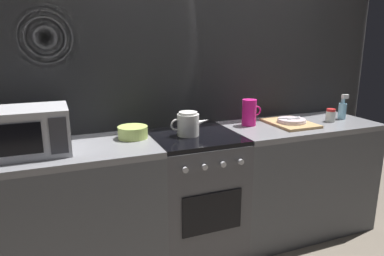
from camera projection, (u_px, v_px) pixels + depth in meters
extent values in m
plane|color=#6B6054|center=(194.00, 249.00, 2.68)|extent=(8.00, 8.00, 0.00)
cube|color=gray|center=(178.00, 86.00, 2.67)|extent=(3.60, 0.05, 2.40)
cube|color=#BCBCC1|center=(179.00, 86.00, 2.65)|extent=(3.58, 0.01, 2.39)
cube|color=#515459|center=(64.00, 220.00, 2.25)|extent=(1.20, 0.60, 0.86)
cube|color=gray|center=(57.00, 153.00, 2.14)|extent=(1.20, 0.60, 0.04)
cube|color=#4C4C51|center=(195.00, 196.00, 2.57)|extent=(0.60, 0.60, 0.87)
cube|color=black|center=(195.00, 137.00, 2.46)|extent=(0.59, 0.59, 0.03)
cube|color=black|center=(212.00, 213.00, 2.30)|extent=(0.42, 0.01, 0.28)
cylinder|color=#B7B7BC|center=(185.00, 170.00, 2.13)|extent=(0.04, 0.02, 0.04)
cylinder|color=#B7B7BC|center=(205.00, 167.00, 2.18)|extent=(0.04, 0.02, 0.04)
cylinder|color=#B7B7BC|center=(223.00, 164.00, 2.22)|extent=(0.04, 0.02, 0.04)
cylinder|color=#B7B7BC|center=(241.00, 162.00, 2.27)|extent=(0.04, 0.02, 0.04)
cube|color=#515459|center=(296.00, 179.00, 2.90)|extent=(1.20, 0.60, 0.86)
cube|color=gray|center=(300.00, 126.00, 2.79)|extent=(1.20, 0.60, 0.04)
cube|color=#B2B2B7|center=(27.00, 131.00, 2.03)|extent=(0.46, 0.34, 0.27)
cube|color=black|center=(14.00, 140.00, 1.85)|extent=(0.28, 0.01, 0.17)
cube|color=#333338|center=(59.00, 136.00, 1.93)|extent=(0.09, 0.01, 0.21)
cylinder|color=white|center=(188.00, 125.00, 2.43)|extent=(0.15, 0.15, 0.15)
cylinder|color=white|center=(188.00, 113.00, 2.40)|extent=(0.13, 0.13, 0.02)
cone|color=white|center=(203.00, 121.00, 2.46)|extent=(0.10, 0.04, 0.05)
torus|color=white|center=(176.00, 125.00, 2.39)|extent=(0.08, 0.01, 0.08)
cylinder|color=#B7D166|center=(133.00, 132.00, 2.37)|extent=(0.20, 0.20, 0.08)
cylinder|color=#E5197A|center=(249.00, 113.00, 2.70)|extent=(0.11, 0.11, 0.20)
torus|color=#E5197A|center=(257.00, 111.00, 2.72)|extent=(0.08, 0.01, 0.08)
cube|color=tan|center=(290.00, 123.00, 2.75)|extent=(0.30, 0.40, 0.02)
cylinder|color=silver|center=(291.00, 121.00, 2.73)|extent=(0.22, 0.22, 0.01)
cylinder|color=silver|center=(292.00, 120.00, 2.72)|extent=(0.21, 0.21, 0.01)
cylinder|color=silver|center=(294.00, 118.00, 2.73)|extent=(0.16, 0.07, 0.01)
cube|color=silver|center=(289.00, 118.00, 2.72)|extent=(0.16, 0.09, 0.00)
cylinder|color=silver|center=(330.00, 116.00, 2.83)|extent=(0.08, 0.08, 0.08)
cylinder|color=red|center=(331.00, 110.00, 2.82)|extent=(0.07, 0.07, 0.02)
cylinder|color=#8CCCE5|center=(342.00, 111.00, 2.92)|extent=(0.06, 0.06, 0.13)
cylinder|color=#8CCCE5|center=(343.00, 101.00, 2.90)|extent=(0.03, 0.03, 0.04)
cube|color=white|center=(345.00, 97.00, 2.90)|extent=(0.06, 0.02, 0.04)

